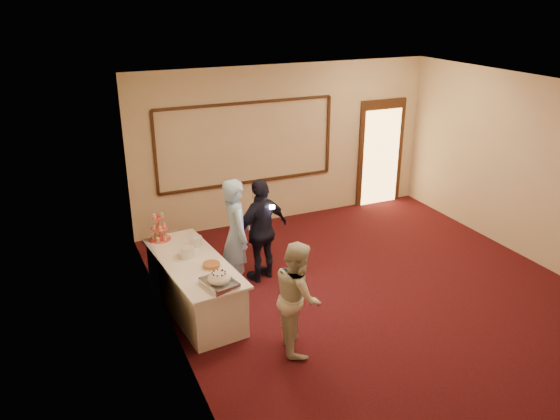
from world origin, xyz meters
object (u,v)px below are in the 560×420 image
object	(u,v)px
buffet_table	(194,285)
plate_stack_a	(187,252)
cupcake_stand	(159,229)
plate_stack_b	(196,241)
man	(236,235)
tart	(211,265)
woman	(298,296)
pavlova_tray	(219,280)
guest	(262,230)

from	to	relation	value
buffet_table	plate_stack_a	xyz separation A→B (m)	(-0.04, 0.13, 0.46)
cupcake_stand	plate_stack_b	distance (m)	0.62
plate_stack_a	man	size ratio (longest dim) A/B	0.11
tart	woman	size ratio (longest dim) A/B	0.19
pavlova_tray	plate_stack_a	size ratio (longest dim) A/B	2.70
pavlova_tray	woman	bearing A→B (deg)	-34.68
pavlova_tray	tart	world-z (taller)	pavlova_tray
buffet_table	pavlova_tray	world-z (taller)	pavlova_tray
cupcake_stand	man	bearing A→B (deg)	-28.28
cupcake_stand	man	size ratio (longest dim) A/B	0.27
plate_stack_b	guest	distance (m)	1.04
pavlova_tray	cupcake_stand	bearing A→B (deg)	102.82
guest	buffet_table	bearing A→B (deg)	2.70
plate_stack_a	guest	xyz separation A→B (m)	(1.26, 0.34, -0.03)
buffet_table	guest	xyz separation A→B (m)	(1.22, 0.47, 0.43)
cupcake_stand	guest	size ratio (longest dim) A/B	0.28
buffet_table	guest	world-z (taller)	guest
man	woman	world-z (taller)	man
man	tart	bearing A→B (deg)	140.53
plate_stack_b	woman	size ratio (longest dim) A/B	0.12
plate_stack_b	guest	xyz separation A→B (m)	(1.04, 0.02, -0.02)
tart	guest	xyz separation A→B (m)	(1.04, 0.75, 0.02)
plate_stack_b	man	bearing A→B (deg)	-10.88
plate_stack_a	tart	bearing A→B (deg)	-61.65
tart	man	xyz separation A→B (m)	(0.57, 0.62, 0.08)
plate_stack_a	tart	size ratio (longest dim) A/B	0.71
tart	cupcake_stand	bearing A→B (deg)	110.68
pavlova_tray	plate_stack_b	size ratio (longest dim) A/B	3.09
pavlova_tray	cupcake_stand	size ratio (longest dim) A/B	1.12
woman	tart	bearing A→B (deg)	49.02
pavlova_tray	tart	distance (m)	0.52
cupcake_stand	buffet_table	bearing A→B (deg)	-73.89
buffet_table	man	xyz separation A→B (m)	(0.76, 0.34, 0.49)
cupcake_stand	woman	distance (m)	2.56
woman	buffet_table	bearing A→B (deg)	48.67
buffet_table	tart	bearing A→B (deg)	-56.58
pavlova_tray	man	distance (m)	1.30
cupcake_stand	pavlova_tray	bearing A→B (deg)	-77.18
cupcake_stand	tart	xyz separation A→B (m)	(0.44, -1.16, -0.14)
cupcake_stand	guest	distance (m)	1.53
buffet_table	pavlova_tray	xyz separation A→B (m)	(0.13, -0.80, 0.46)
plate_stack_b	pavlova_tray	bearing A→B (deg)	-92.44
cupcake_stand	guest	world-z (taller)	guest
cupcake_stand	tart	world-z (taller)	cupcake_stand
tart	man	bearing A→B (deg)	46.94
tart	buffet_table	bearing A→B (deg)	123.42
woman	guest	size ratio (longest dim) A/B	0.89
pavlova_tray	woman	world-z (taller)	woman
cupcake_stand	plate_stack_a	world-z (taller)	cupcake_stand
pavlova_tray	cupcake_stand	distance (m)	1.72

